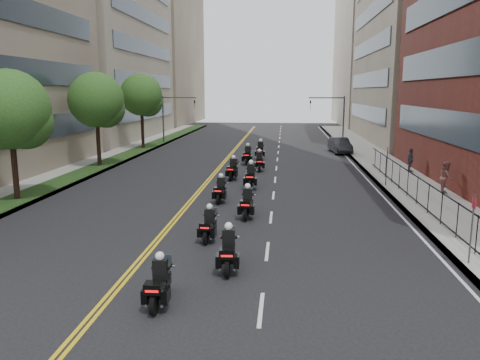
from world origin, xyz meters
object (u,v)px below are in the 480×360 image
object	(u,v)px
motorcycle_8	(248,156)
motorcycle_4	(221,191)
motorcycle_0	(160,284)
pedestrian_b	(446,177)
motorcycle_2	(209,226)
motorcycle_9	(260,151)
motorcycle_1	(228,252)
motorcycle_3	(247,204)
motorcycle_6	(233,170)
motorcycle_5	(251,177)
pedestrian_c	(410,160)
parked_sedan	(340,145)
motorcycle_7	(259,162)

from	to	relation	value
motorcycle_8	motorcycle_4	bearing A→B (deg)	-89.56
motorcycle_0	pedestrian_b	distance (m)	20.82
motorcycle_2	motorcycle_4	xyz separation A→B (m)	(-0.44, 6.89, 0.03)
motorcycle_8	motorcycle_9	world-z (taller)	motorcycle_9
motorcycle_1	motorcycle_9	bearing A→B (deg)	87.09
motorcycle_3	motorcycle_6	distance (m)	10.20
motorcycle_9	motorcycle_3	bearing A→B (deg)	-88.01
motorcycle_6	motorcycle_9	world-z (taller)	motorcycle_9
motorcycle_5	pedestrian_c	xyz separation A→B (m)	(11.59, 6.44, 0.32)
motorcycle_0	motorcycle_6	size ratio (longest dim) A/B	0.92
motorcycle_1	motorcycle_4	bearing A→B (deg)	95.73
parked_sedan	motorcycle_6	bearing A→B (deg)	-127.44
motorcycle_5	motorcycle_6	size ratio (longest dim) A/B	1.07
motorcycle_2	pedestrian_c	world-z (taller)	pedestrian_c
motorcycle_5	motorcycle_7	distance (m)	6.82
motorcycle_9	pedestrian_c	size ratio (longest dim) A/B	1.43
motorcycle_6	motorcycle_0	bearing A→B (deg)	-84.42
motorcycle_4	motorcycle_7	size ratio (longest dim) A/B	0.95
motorcycle_0	motorcycle_3	size ratio (longest dim) A/B	0.93
motorcycle_4	parked_sedan	xyz separation A→B (m)	(9.13, 22.08, 0.13)
pedestrian_b	pedestrian_c	bearing A→B (deg)	15.19
motorcycle_2	motorcycle_5	bearing A→B (deg)	87.72
motorcycle_0	motorcycle_8	size ratio (longest dim) A/B	0.88
motorcycle_1	motorcycle_2	world-z (taller)	motorcycle_1
motorcycle_4	motorcycle_3	bearing A→B (deg)	-58.60
motorcycle_2	motorcycle_4	distance (m)	6.90
motorcycle_6	pedestrian_c	distance (m)	13.52
motorcycle_2	pedestrian_c	xyz separation A→B (m)	(12.58, 17.20, 0.43)
motorcycle_1	motorcycle_2	bearing A→B (deg)	106.88
motorcycle_0	motorcycle_7	world-z (taller)	motorcycle_7
motorcycle_4	pedestrian_b	xyz separation A→B (m)	(13.23, 3.03, 0.45)
parked_sedan	pedestrian_c	bearing A→B (deg)	-78.04
motorcycle_3	motorcycle_6	size ratio (longest dim) A/B	0.99
motorcycle_4	motorcycle_9	size ratio (longest dim) A/B	0.86
motorcycle_3	motorcycle_6	bearing A→B (deg)	102.25
motorcycle_2	motorcycle_3	world-z (taller)	motorcycle_3
motorcycle_6	pedestrian_b	xyz separation A→B (m)	(13.28, -3.84, 0.42)
motorcycle_4	pedestrian_b	bearing A→B (deg)	15.29
motorcycle_8	parked_sedan	bearing A→B (deg)	45.14
motorcycle_1	motorcycle_6	bearing A→B (deg)	92.20
motorcycle_3	motorcycle_8	xyz separation A→B (m)	(-1.33, 17.15, 0.04)
motorcycle_3	pedestrian_c	world-z (taller)	pedestrian_c
motorcycle_2	motorcycle_9	xyz separation A→B (m)	(0.93, 23.79, 0.14)
motorcycle_6	pedestrian_c	world-z (taller)	pedestrian_c
motorcycle_1	motorcycle_3	distance (m)	6.97
motorcycle_0	pedestrian_b	size ratio (longest dim) A/B	1.13
motorcycle_0	pedestrian_c	distance (m)	26.73
motorcycle_0	motorcycle_8	world-z (taller)	motorcycle_8
motorcycle_0	motorcycle_6	world-z (taller)	motorcycle_6
motorcycle_5	pedestrian_b	bearing A→B (deg)	-4.35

